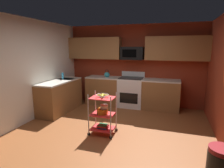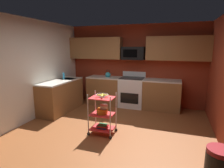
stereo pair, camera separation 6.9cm
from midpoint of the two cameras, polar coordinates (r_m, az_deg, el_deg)
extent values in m
cube|color=brown|center=(4.29, -1.17, -15.25)|extent=(4.40, 4.80, 0.04)
cube|color=maroon|center=(6.21, 6.32, 5.70)|extent=(4.52, 0.06, 2.60)
cube|color=silver|center=(5.08, -25.74, 3.43)|extent=(0.06, 4.80, 2.60)
cube|color=brown|center=(6.03, 5.48, -2.74)|extent=(2.97, 0.60, 0.88)
cube|color=beige|center=(5.94, 5.56, 1.57)|extent=(2.97, 0.60, 0.04)
cube|color=brown|center=(5.79, -15.80, -3.71)|extent=(0.60, 1.60, 0.88)
cube|color=beige|center=(5.69, -16.05, 0.76)|extent=(0.60, 1.60, 0.04)
cube|color=#B7BABC|center=(5.99, -14.14, 0.78)|extent=(0.44, 0.36, 0.16)
cube|color=white|center=(6.03, 5.47, -2.55)|extent=(0.76, 0.64, 0.92)
cube|color=black|center=(5.75, 4.73, -4.35)|extent=(0.56, 0.01, 0.32)
cube|color=white|center=(6.20, 6.17, 3.00)|extent=(0.76, 0.06, 0.18)
cube|color=black|center=(5.94, 5.56, 1.86)|extent=(0.72, 0.60, 0.02)
cube|color=brown|center=(6.40, -5.63, 10.81)|extent=(1.80, 0.33, 0.70)
cube|color=brown|center=(5.85, 18.76, 10.24)|extent=(1.80, 0.33, 0.70)
cube|color=black|center=(5.97, 5.94, 9.33)|extent=(0.70, 0.38, 0.40)
cube|color=black|center=(5.79, 4.93, 9.30)|extent=(0.44, 0.01, 0.24)
cylinder|color=silver|center=(4.06, -7.72, -9.31)|extent=(0.02, 0.02, 0.88)
cylinder|color=black|center=(4.23, -7.56, -14.90)|extent=(0.07, 0.02, 0.07)
cylinder|color=silver|center=(3.87, -0.90, -10.22)|extent=(0.02, 0.02, 0.88)
cylinder|color=black|center=(4.05, -0.88, -16.01)|extent=(0.07, 0.02, 0.07)
cylinder|color=silver|center=(4.38, -5.50, -7.66)|extent=(0.02, 0.02, 0.88)
cylinder|color=black|center=(4.55, -5.39, -12.92)|extent=(0.07, 0.02, 0.07)
cylinder|color=silver|center=(4.22, 0.85, -8.39)|extent=(0.02, 0.02, 0.88)
cylinder|color=black|center=(4.38, 0.83, -13.82)|extent=(0.07, 0.02, 0.07)
cube|color=red|center=(4.26, -3.29, -13.36)|extent=(0.51, 0.39, 0.02)
cube|color=red|center=(4.13, -3.35, -9.19)|extent=(0.51, 0.39, 0.02)
cube|color=red|center=(4.02, -3.41, -4.24)|extent=(0.51, 0.39, 0.02)
torus|color=silver|center=(4.00, -3.42, -3.29)|extent=(0.27, 0.27, 0.01)
cylinder|color=silver|center=(4.01, -3.41, -3.98)|extent=(0.12, 0.12, 0.02)
ellipsoid|color=yellow|center=(4.00, -2.70, -3.50)|extent=(0.17, 0.09, 0.04)
ellipsoid|color=yellow|center=(4.05, -3.36, -3.32)|extent=(0.09, 0.17, 0.04)
ellipsoid|color=yellow|center=(4.01, -4.13, -3.49)|extent=(0.17, 0.09, 0.04)
ellipsoid|color=yellow|center=(3.96, -3.47, -3.68)|extent=(0.09, 0.17, 0.04)
cylinder|color=orange|center=(4.11, -3.46, -8.36)|extent=(0.24, 0.24, 0.11)
torus|color=orange|center=(4.10, -3.47, -7.64)|extent=(0.25, 0.25, 0.01)
cylinder|color=silver|center=(4.09, -2.93, -7.01)|extent=(0.17, 0.17, 0.08)
torus|color=silver|center=(4.08, -2.94, -6.50)|extent=(0.18, 0.18, 0.01)
cube|color=#1E4C8C|center=(4.25, -3.30, -13.08)|extent=(0.21, 0.18, 0.03)
cube|color=#B22626|center=(4.24, -3.30, -12.71)|extent=(0.26, 0.18, 0.03)
cube|color=#26723F|center=(4.23, -3.31, -12.36)|extent=(0.19, 0.16, 0.02)
sphere|color=teal|center=(6.16, -1.88, 2.82)|extent=(0.18, 0.18, 0.18)
sphere|color=black|center=(6.14, -1.88, 3.63)|extent=(0.03, 0.03, 0.03)
cone|color=teal|center=(6.13, -1.17, 2.96)|extent=(0.09, 0.04, 0.06)
torus|color=black|center=(6.14, -1.89, 3.86)|extent=(0.12, 0.01, 0.12)
cylinder|color=#2D8CBF|center=(5.89, -15.13, 2.33)|extent=(0.06, 0.06, 0.20)
cylinder|color=maroon|center=(2.81, 30.13, -17.08)|extent=(0.33, 0.33, 0.06)
camera|label=1|loc=(0.03, -90.46, -0.09)|focal=29.93mm
camera|label=2|loc=(0.03, 89.54, 0.09)|focal=29.93mm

